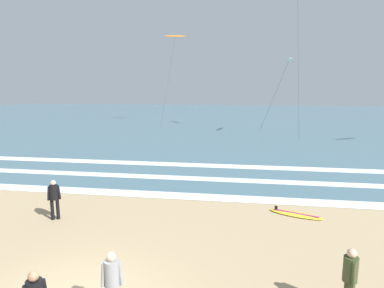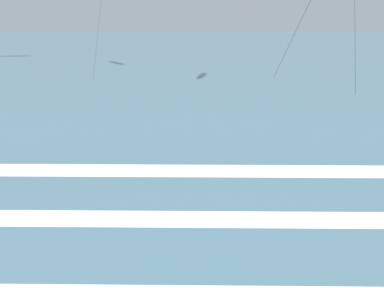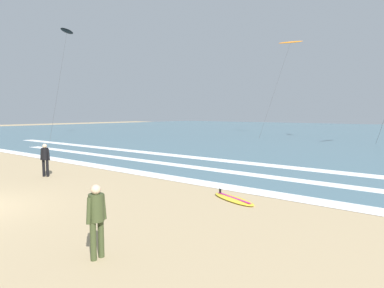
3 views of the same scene
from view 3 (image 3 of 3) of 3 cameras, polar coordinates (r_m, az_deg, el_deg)
ocean_surface at (r=57.55m, az=26.05°, el=1.75°), size 140.00×90.00×0.01m
wave_foam_shoreline at (r=18.21m, az=-11.47°, el=-4.45°), size 52.54×0.99×0.01m
wave_foam_mid_break at (r=19.12m, az=-0.60°, el=-3.88°), size 36.18×0.86×0.01m
wave_foam_outer_break at (r=20.85m, az=8.73°, el=-3.17°), size 55.83×1.08×0.01m
surfer_left_far at (r=7.40m, az=-16.07°, el=-11.57°), size 0.32×0.51×1.60m
surfer_background_far at (r=17.56m, az=-23.89°, el=-2.06°), size 0.49×0.32×1.60m
surfboard_foreground_flat at (r=12.01m, az=7.15°, el=-9.34°), size 2.18×1.31×0.25m
kite_orange_low_near at (r=48.53m, az=16.53°, el=16.31°), size 3.29×8.54×12.78m
kite_black_high_right at (r=48.78m, az=-20.66°, el=17.57°), size 11.05×9.96×14.02m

